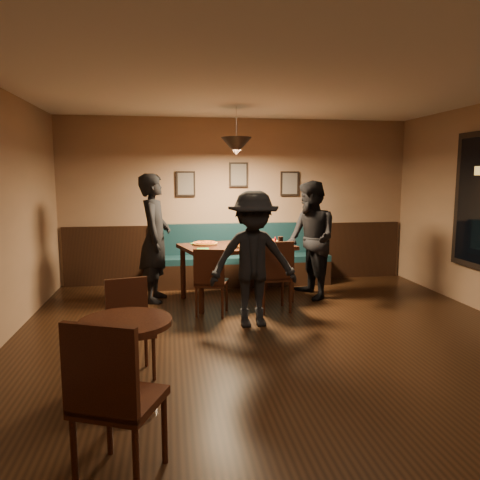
{
  "coord_description": "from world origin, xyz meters",
  "views": [
    {
      "loc": [
        -1.18,
        -4.42,
        1.83
      ],
      "look_at": [
        -0.22,
        1.87,
        0.95
      ],
      "focal_mm": 34.66,
      "sensor_mm": 36.0,
      "label": 1
    }
  ],
  "objects_px": {
    "dining_table": "(236,273)",
    "diner_right": "(311,240)",
    "soda_glass": "(280,242)",
    "tabasco_bottle": "(275,241)",
    "cafe_chair_far": "(131,330)",
    "diner_front": "(253,259)",
    "booth_bench": "(241,255)",
    "cafe_chair_near": "(120,397)",
    "chair_near_right": "(274,275)",
    "cafe_table": "(127,367)",
    "chair_near_left": "(212,281)",
    "diner_left": "(155,238)"
  },
  "relations": [
    {
      "from": "dining_table",
      "to": "diner_right",
      "type": "bearing_deg",
      "value": -16.83
    },
    {
      "from": "soda_glass",
      "to": "tabasco_bottle",
      "type": "bearing_deg",
      "value": 92.44
    },
    {
      "from": "dining_table",
      "to": "cafe_chair_far",
      "type": "xyz_separation_m",
      "value": [
        -1.33,
        -2.46,
        0.03
      ]
    },
    {
      "from": "soda_glass",
      "to": "cafe_chair_far",
      "type": "xyz_separation_m",
      "value": [
        -1.91,
        -2.14,
        -0.46
      ]
    },
    {
      "from": "tabasco_bottle",
      "to": "diner_front",
      "type": "bearing_deg",
      "value": -114.95
    },
    {
      "from": "dining_table",
      "to": "diner_front",
      "type": "bearing_deg",
      "value": -103.23
    },
    {
      "from": "booth_bench",
      "to": "cafe_chair_near",
      "type": "bearing_deg",
      "value": -106.88
    },
    {
      "from": "chair_near_right",
      "to": "cafe_table",
      "type": "relative_size",
      "value": 1.31
    },
    {
      "from": "booth_bench",
      "to": "dining_table",
      "type": "relative_size",
      "value": 1.94
    },
    {
      "from": "booth_bench",
      "to": "soda_glass",
      "type": "xyz_separation_m",
      "value": [
        0.37,
        -1.3,
        0.41
      ]
    },
    {
      "from": "chair_near_left",
      "to": "cafe_chair_near",
      "type": "xyz_separation_m",
      "value": [
        -0.85,
        -3.29,
        0.06
      ]
    },
    {
      "from": "dining_table",
      "to": "tabasco_bottle",
      "type": "relative_size",
      "value": 13.01
    },
    {
      "from": "booth_bench",
      "to": "chair_near_left",
      "type": "height_order",
      "value": "booth_bench"
    },
    {
      "from": "booth_bench",
      "to": "tabasco_bottle",
      "type": "distance_m",
      "value": 1.15
    },
    {
      "from": "booth_bench",
      "to": "cafe_chair_near",
      "type": "xyz_separation_m",
      "value": [
        -1.49,
        -4.92,
        0.02
      ]
    },
    {
      "from": "diner_right",
      "to": "cafe_chair_near",
      "type": "relative_size",
      "value": 1.71
    },
    {
      "from": "diner_left",
      "to": "diner_front",
      "type": "relative_size",
      "value": 1.13
    },
    {
      "from": "cafe_table",
      "to": "chair_near_left",
      "type": "bearing_deg",
      "value": 70.49
    },
    {
      "from": "dining_table",
      "to": "diner_front",
      "type": "relative_size",
      "value": 0.93
    },
    {
      "from": "chair_near_right",
      "to": "diner_front",
      "type": "xyz_separation_m",
      "value": [
        -0.39,
        -0.6,
        0.34
      ]
    },
    {
      "from": "diner_left",
      "to": "soda_glass",
      "type": "xyz_separation_m",
      "value": [
        1.76,
        -0.48,
        -0.03
      ]
    },
    {
      "from": "diner_front",
      "to": "cafe_chair_near",
      "type": "relative_size",
      "value": 1.61
    },
    {
      "from": "tabasco_bottle",
      "to": "cafe_chair_far",
      "type": "bearing_deg",
      "value": -128.13
    },
    {
      "from": "cafe_chair_far",
      "to": "diner_left",
      "type": "bearing_deg",
      "value": -107.85
    },
    {
      "from": "booth_bench",
      "to": "cafe_table",
      "type": "height_order",
      "value": "booth_bench"
    },
    {
      "from": "diner_front",
      "to": "cafe_chair_near",
      "type": "bearing_deg",
      "value": -117.8
    },
    {
      "from": "cafe_chair_far",
      "to": "dining_table",
      "type": "bearing_deg",
      "value": -132.88
    },
    {
      "from": "diner_front",
      "to": "soda_glass",
      "type": "bearing_deg",
      "value": 55.62
    },
    {
      "from": "diner_right",
      "to": "soda_glass",
      "type": "xyz_separation_m",
      "value": [
        -0.53,
        -0.28,
        0.02
      ]
    },
    {
      "from": "dining_table",
      "to": "cafe_chair_near",
      "type": "xyz_separation_m",
      "value": [
        -1.28,
        -3.94,
        0.1
      ]
    },
    {
      "from": "chair_near_left",
      "to": "diner_front",
      "type": "relative_size",
      "value": 0.55
    },
    {
      "from": "chair_near_right",
      "to": "soda_glass",
      "type": "relative_size",
      "value": 6.29
    },
    {
      "from": "dining_table",
      "to": "cafe_chair_far",
      "type": "height_order",
      "value": "cafe_chair_far"
    },
    {
      "from": "soda_glass",
      "to": "tabasco_bottle",
      "type": "relative_size",
      "value": 1.31
    },
    {
      "from": "cafe_chair_far",
      "to": "diner_front",
      "type": "bearing_deg",
      "value": -151.55
    },
    {
      "from": "chair_near_left",
      "to": "tabasco_bottle",
      "type": "relative_size",
      "value": 7.62
    },
    {
      "from": "dining_table",
      "to": "chair_near_right",
      "type": "bearing_deg",
      "value": -69.28
    },
    {
      "from": "soda_glass",
      "to": "cafe_table",
      "type": "relative_size",
      "value": 0.21
    },
    {
      "from": "booth_bench",
      "to": "soda_glass",
      "type": "distance_m",
      "value": 1.41
    },
    {
      "from": "cafe_table",
      "to": "cafe_chair_far",
      "type": "relative_size",
      "value": 0.84
    },
    {
      "from": "diner_front",
      "to": "soda_glass",
      "type": "distance_m",
      "value": 1.03
    },
    {
      "from": "booth_bench",
      "to": "soda_glass",
      "type": "relative_size",
      "value": 19.3
    },
    {
      "from": "cafe_chair_near",
      "to": "diner_right",
      "type": "bearing_deg",
      "value": 81.45
    },
    {
      "from": "diner_right",
      "to": "booth_bench",
      "type": "bearing_deg",
      "value": -147.37
    },
    {
      "from": "booth_bench",
      "to": "chair_near_left",
      "type": "bearing_deg",
      "value": -111.46
    },
    {
      "from": "booth_bench",
      "to": "diner_left",
      "type": "distance_m",
      "value": 1.67
    },
    {
      "from": "chair_near_right",
      "to": "soda_glass",
      "type": "bearing_deg",
      "value": 56.87
    },
    {
      "from": "soda_glass",
      "to": "cafe_table",
      "type": "bearing_deg",
      "value": -123.81
    },
    {
      "from": "diner_right",
      "to": "soda_glass",
      "type": "relative_size",
      "value": 11.37
    },
    {
      "from": "booth_bench",
      "to": "cafe_chair_far",
      "type": "relative_size",
      "value": 3.39
    }
  ]
}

